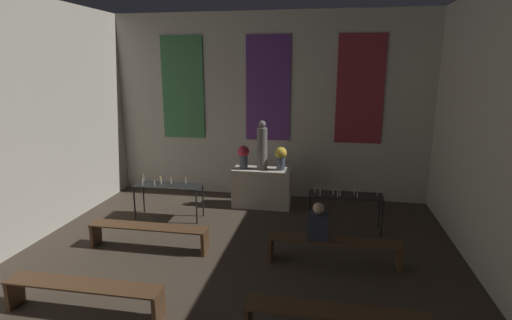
% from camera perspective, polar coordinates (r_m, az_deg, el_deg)
% --- Properties ---
extents(wall_back, '(8.22, 0.16, 4.64)m').
position_cam_1_polar(wall_back, '(10.20, 1.77, 7.73)').
color(wall_back, beige).
rests_on(wall_back, ground_plane).
extents(altar, '(1.38, 0.59, 0.94)m').
position_cam_1_polar(altar, '(9.65, 0.85, -3.97)').
color(altar, '#BCB29E').
rests_on(altar, ground_plane).
extents(statue, '(0.24, 0.24, 1.16)m').
position_cam_1_polar(statue, '(9.40, 0.87, 1.90)').
color(statue, slate).
rests_on(statue, altar).
extents(flower_vase_left, '(0.28, 0.28, 0.55)m').
position_cam_1_polar(flower_vase_left, '(9.53, -1.80, 0.68)').
color(flower_vase_left, '#4C5666').
rests_on(flower_vase_left, altar).
extents(flower_vase_right, '(0.28, 0.28, 0.55)m').
position_cam_1_polar(flower_vase_right, '(9.39, 3.58, 0.47)').
color(flower_vase_right, '#4C5666').
rests_on(flower_vase_right, altar).
extents(candle_rack_left, '(1.49, 0.51, 0.93)m').
position_cam_1_polar(candle_rack_left, '(9.08, -12.44, -4.00)').
color(candle_rack_left, black).
rests_on(candle_rack_left, ground_plane).
extents(candle_rack_right, '(1.49, 0.51, 0.96)m').
position_cam_1_polar(candle_rack_right, '(8.41, 12.62, -5.41)').
color(candle_rack_right, black).
rests_on(candle_rack_right, ground_plane).
extents(pew_third_left, '(2.23, 0.36, 0.45)m').
position_cam_1_polar(pew_third_left, '(6.21, -23.43, -16.83)').
color(pew_third_left, '#4C331E').
rests_on(pew_third_left, ground_plane).
extents(pew_third_right, '(2.23, 0.36, 0.45)m').
position_cam_1_polar(pew_third_right, '(5.32, 11.27, -21.33)').
color(pew_third_right, '#4C331E').
rests_on(pew_third_right, ground_plane).
extents(pew_back_left, '(2.23, 0.36, 0.45)m').
position_cam_1_polar(pew_back_left, '(7.79, -15.10, -9.86)').
color(pew_back_left, '#4C331E').
rests_on(pew_back_left, ground_plane).
extents(pew_back_right, '(2.23, 0.36, 0.45)m').
position_cam_1_polar(pew_back_right, '(7.10, 11.07, -11.97)').
color(pew_back_right, '#4C331E').
rests_on(pew_back_right, ground_plane).
extents(person_seated, '(0.36, 0.24, 0.65)m').
position_cam_1_polar(person_seated, '(6.94, 8.86, -8.94)').
color(person_seated, '#282D38').
rests_on(person_seated, pew_back_right).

